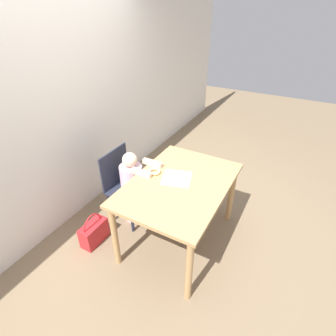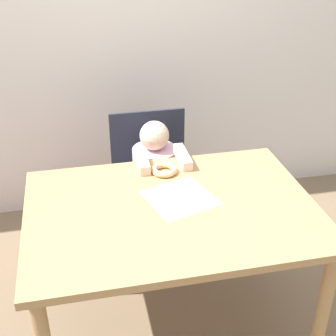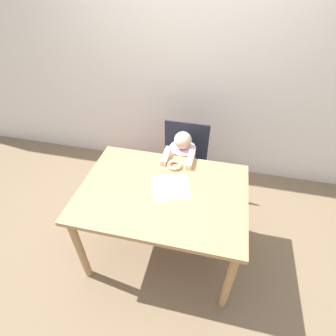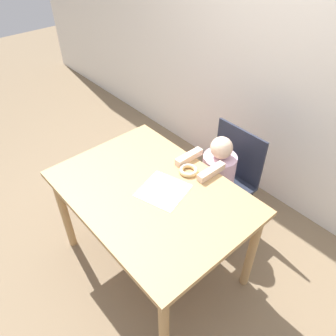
{
  "view_description": "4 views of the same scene",
  "coord_description": "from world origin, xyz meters",
  "px_view_note": "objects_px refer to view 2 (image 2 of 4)",
  "views": [
    {
      "loc": [
        -1.85,
        -0.9,
        2.26
      ],
      "look_at": [
        0.01,
        0.13,
        0.89
      ],
      "focal_mm": 28.0,
      "sensor_mm": 36.0,
      "label": 1
    },
    {
      "loc": [
        -0.38,
        -1.66,
        1.91
      ],
      "look_at": [
        0.01,
        0.13,
        0.89
      ],
      "focal_mm": 50.0,
      "sensor_mm": 36.0,
      "label": 2
    },
    {
      "loc": [
        0.35,
        -1.35,
        2.19
      ],
      "look_at": [
        0.01,
        0.13,
        0.89
      ],
      "focal_mm": 28.0,
      "sensor_mm": 36.0,
      "label": 3
    },
    {
      "loc": [
        1.19,
        -0.9,
        2.22
      ],
      "look_at": [
        0.01,
        0.13,
        0.89
      ],
      "focal_mm": 35.0,
      "sensor_mm": 36.0,
      "label": 4
    }
  ],
  "objects_px": {
    "donut": "(164,170)",
    "chair": "(152,182)",
    "child_figure": "(155,194)",
    "handbag": "(70,232)"
  },
  "relations": [
    {
      "from": "child_figure",
      "to": "donut",
      "type": "height_order",
      "value": "child_figure"
    },
    {
      "from": "chair",
      "to": "donut",
      "type": "height_order",
      "value": "chair"
    },
    {
      "from": "chair",
      "to": "handbag",
      "type": "height_order",
      "value": "chair"
    },
    {
      "from": "child_figure",
      "to": "handbag",
      "type": "distance_m",
      "value": 0.63
    },
    {
      "from": "child_figure",
      "to": "donut",
      "type": "bearing_deg",
      "value": -91.97
    },
    {
      "from": "donut",
      "to": "chair",
      "type": "bearing_deg",
      "value": 88.57
    },
    {
      "from": "chair",
      "to": "child_figure",
      "type": "height_order",
      "value": "child_figure"
    },
    {
      "from": "chair",
      "to": "donut",
      "type": "bearing_deg",
      "value": -91.43
    },
    {
      "from": "chair",
      "to": "child_figure",
      "type": "distance_m",
      "value": 0.12
    },
    {
      "from": "child_figure",
      "to": "handbag",
      "type": "bearing_deg",
      "value": 161.23
    }
  ]
}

